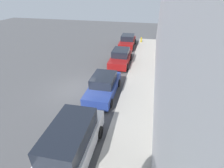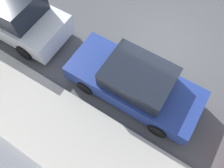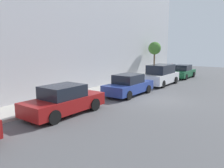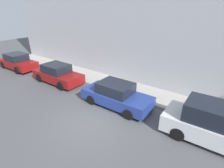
{
  "view_description": "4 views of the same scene",
  "coord_description": "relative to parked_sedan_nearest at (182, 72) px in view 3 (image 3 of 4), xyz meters",
  "views": [
    {
      "loc": [
        5.3,
        -10.7,
        7.11
      ],
      "look_at": [
        2.88,
        -0.12,
        1.0
      ],
      "focal_mm": 28.0,
      "sensor_mm": 36.0,
      "label": 1
    },
    {
      "loc": [
        5.3,
        1.02,
        7.13
      ],
      "look_at": [
        2.78,
        -0.59,
        1.0
      ],
      "focal_mm": 35.0,
      "sensor_mm": 36.0,
      "label": 2
    },
    {
      "loc": [
        -6.2,
        13.43,
        3.42
      ],
      "look_at": [
        2.55,
        1.59,
        1.0
      ],
      "focal_mm": 35.0,
      "sensor_mm": 36.0,
      "label": 3
    },
    {
      "loc": [
        -5.78,
        -5.62,
        5.86
      ],
      "look_at": [
        2.95,
        0.82,
        1.0
      ],
      "focal_mm": 28.0,
      "sensor_mm": 36.0,
      "label": 4
    }
  ],
  "objects": [
    {
      "name": "ground_plane",
      "position": [
        -2.18,
        11.68,
        -0.72
      ],
      "size": [
        60.0,
        60.0,
        0.0
      ],
      "primitive_type": "plane",
      "color": "#515154"
    },
    {
      "name": "parked_sedan_fourth",
      "position": [
        0.2,
        17.68,
        -0.0
      ],
      "size": [
        1.92,
        4.52,
        1.54
      ],
      "color": "maroon",
      "rests_on": "ground_plane"
    },
    {
      "name": "parked_minivan_second",
      "position": [
        0.06,
        5.94,
        0.2
      ],
      "size": [
        2.02,
        4.94,
        1.9
      ],
      "color": "silver",
      "rests_on": "ground_plane"
    },
    {
      "name": "parked_sedan_nearest",
      "position": [
        0.0,
        0.0,
        0.0
      ],
      "size": [
        1.92,
        4.53,
        1.54
      ],
      "color": "#14512D",
      "rests_on": "ground_plane"
    },
    {
      "name": "parked_sedan_third",
      "position": [
        0.04,
        11.63,
        0.0
      ],
      "size": [
        1.92,
        4.52,
        1.54
      ],
      "color": "navy",
      "rests_on": "ground_plane"
    },
    {
      "name": "parking_meter_near",
      "position": [
        1.77,
        -1.17,
        0.28
      ],
      "size": [
        0.11,
        0.15,
        1.4
      ],
      "color": "#ADADB2",
      "rests_on": "sidewalk"
    },
    {
      "name": "street_tree",
      "position": [
        2.62,
        2.09,
        2.65
      ],
      "size": [
        1.42,
        1.42,
        3.98
      ],
      "color": "brown",
      "rests_on": "sidewalk"
    },
    {
      "name": "sidewalk",
      "position": [
        2.52,
        11.68,
        -0.65
      ],
      "size": [
        2.4,
        32.0,
        0.15
      ],
      "color": "#B2ADA3",
      "rests_on": "ground_plane"
    }
  ]
}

